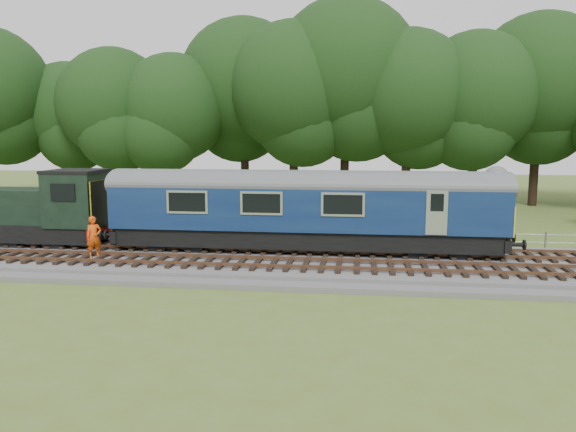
# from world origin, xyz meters

# --- Properties ---
(ground) EXTENTS (120.00, 120.00, 0.00)m
(ground) POSITION_xyz_m (0.00, 0.00, 0.00)
(ground) COLOR #506625
(ground) RESTS_ON ground
(ballast) EXTENTS (70.00, 7.00, 0.35)m
(ballast) POSITION_xyz_m (0.00, 0.00, 0.17)
(ballast) COLOR #4C4C4F
(ballast) RESTS_ON ground
(track_north) EXTENTS (67.20, 2.40, 0.21)m
(track_north) POSITION_xyz_m (0.00, 1.40, 0.42)
(track_north) COLOR black
(track_north) RESTS_ON ballast
(track_south) EXTENTS (67.20, 2.40, 0.21)m
(track_south) POSITION_xyz_m (0.00, -1.60, 0.42)
(track_south) COLOR black
(track_south) RESTS_ON ballast
(fence) EXTENTS (64.00, 0.12, 1.00)m
(fence) POSITION_xyz_m (0.00, 4.50, 0.00)
(fence) COLOR #6B6054
(fence) RESTS_ON ground
(tree_line) EXTENTS (70.00, 8.00, 18.00)m
(tree_line) POSITION_xyz_m (0.00, 22.00, 0.00)
(tree_line) COLOR black
(tree_line) RESTS_ON ground
(dmu_railcar) EXTENTS (18.05, 2.86, 3.88)m
(dmu_railcar) POSITION_xyz_m (-1.74, 1.40, 2.61)
(dmu_railcar) COLOR black
(dmu_railcar) RESTS_ON ground
(shunter_loco) EXTENTS (8.92, 2.60, 3.38)m
(shunter_loco) POSITION_xyz_m (-15.67, 1.40, 1.97)
(shunter_loco) COLOR black
(shunter_loco) RESTS_ON ground
(worker) EXTENTS (0.79, 0.78, 1.84)m
(worker) POSITION_xyz_m (-10.92, -1.11, 1.27)
(worker) COLOR #E1490B
(worker) RESTS_ON ballast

